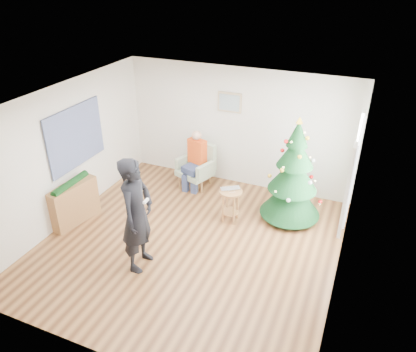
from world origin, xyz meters
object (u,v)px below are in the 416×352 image
at_px(armchair, 197,171).
at_px(standing_man, 137,215).
at_px(stool, 230,205).
at_px(console, 74,203).
at_px(christmas_tree, 293,175).

bearing_deg(armchair, standing_man, -66.39).
height_order(stool, armchair, armchair).
xyz_separation_m(standing_man, console, (-1.81, 0.60, -0.57)).
xyz_separation_m(christmas_tree, stool, (-1.03, -0.55, -0.60)).
relative_size(christmas_tree, console, 2.09).
bearing_deg(armchair, console, -107.09).
distance_m(armchair, console, 2.69).
bearing_deg(stool, christmas_tree, 28.03).
bearing_deg(christmas_tree, armchair, 168.02).
xyz_separation_m(christmas_tree, console, (-3.76, -1.72, -0.54)).
relative_size(standing_man, console, 1.94).
xyz_separation_m(armchair, console, (-1.58, -2.18, 0.04)).
height_order(stool, standing_man, standing_man).
height_order(christmas_tree, armchair, christmas_tree).
bearing_deg(standing_man, console, 68.44).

